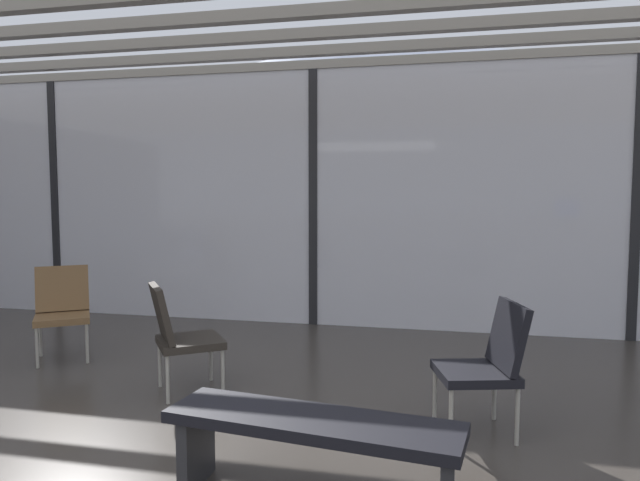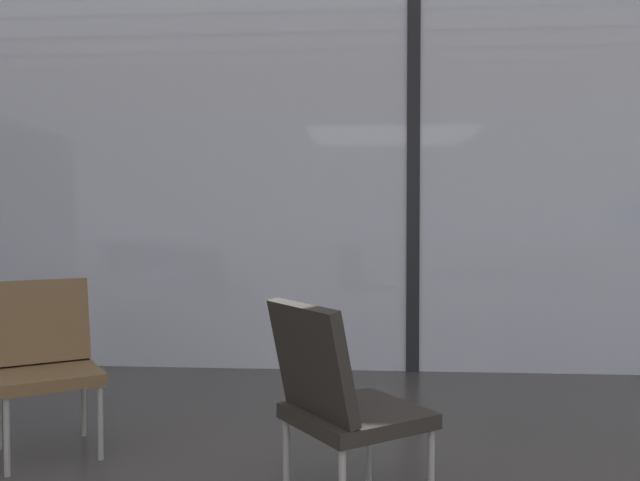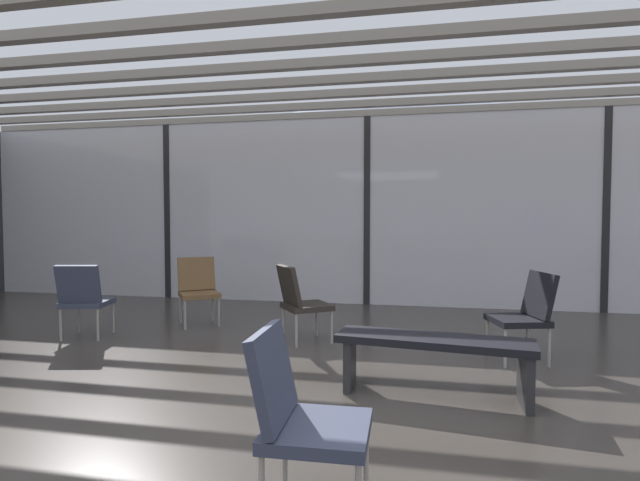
% 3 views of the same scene
% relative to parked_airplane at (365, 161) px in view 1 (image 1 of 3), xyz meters
% --- Properties ---
extents(glass_curtain_wall, '(14.00, 0.08, 3.02)m').
position_rel_parked_airplane_xyz_m(glass_curtain_wall, '(0.15, -5.02, -0.70)').
color(glass_curtain_wall, silver).
rests_on(glass_curtain_wall, ground).
extents(window_mullion_0, '(0.10, 0.12, 3.02)m').
position_rel_parked_airplane_xyz_m(window_mullion_0, '(-3.35, -5.02, -0.70)').
color(window_mullion_0, black).
rests_on(window_mullion_0, ground).
extents(window_mullion_1, '(0.10, 0.12, 3.02)m').
position_rel_parked_airplane_xyz_m(window_mullion_1, '(0.15, -5.02, -0.70)').
color(window_mullion_1, black).
rests_on(window_mullion_1, ground).
extents(window_mullion_2, '(0.10, 0.12, 3.02)m').
position_rel_parked_airplane_xyz_m(window_mullion_2, '(3.65, -5.02, -0.70)').
color(window_mullion_2, black).
rests_on(window_mullion_2, ground).
extents(parked_airplane, '(12.55, 4.43, 4.43)m').
position_rel_parked_airplane_xyz_m(parked_airplane, '(0.00, 0.00, 0.00)').
color(parked_airplane, '#B2BCD6').
rests_on(parked_airplane, ground).
extents(lounge_chair_0, '(0.69, 0.71, 0.87)m').
position_rel_parked_airplane_xyz_m(lounge_chair_0, '(-1.86, -6.97, -1.72)').
color(lounge_chair_0, brown).
rests_on(lounge_chair_0, ground).
extents(lounge_chair_6, '(0.63, 0.60, 0.87)m').
position_rel_parked_airplane_xyz_m(lounge_chair_6, '(2.02, -7.90, -1.72)').
color(lounge_chair_6, black).
rests_on(lounge_chair_6, ground).
extents(lounge_chair_7, '(0.71, 0.70, 0.87)m').
position_rel_parked_airplane_xyz_m(lounge_chair_7, '(-0.31, -7.65, -1.72)').
color(lounge_chair_7, '#28231E').
rests_on(lounge_chair_7, ground).
extents(waiting_bench, '(1.54, 0.59, 0.47)m').
position_rel_parked_airplane_xyz_m(waiting_bench, '(1.11, -9.07, -1.85)').
color(waiting_bench, black).
rests_on(waiting_bench, ground).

